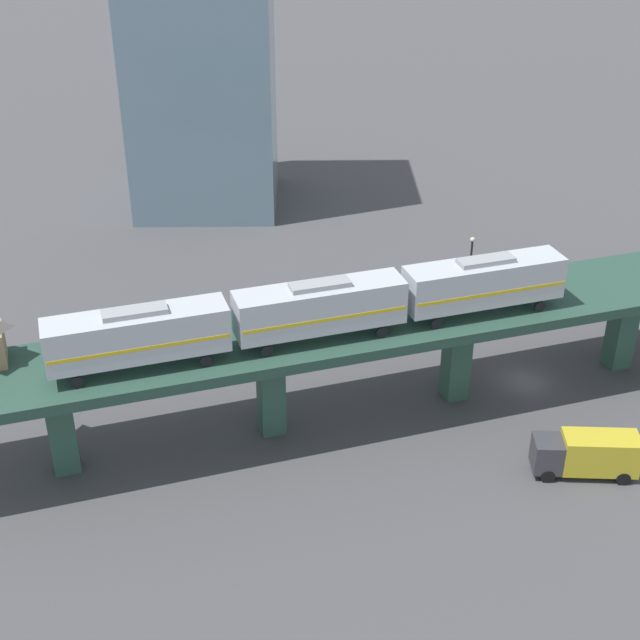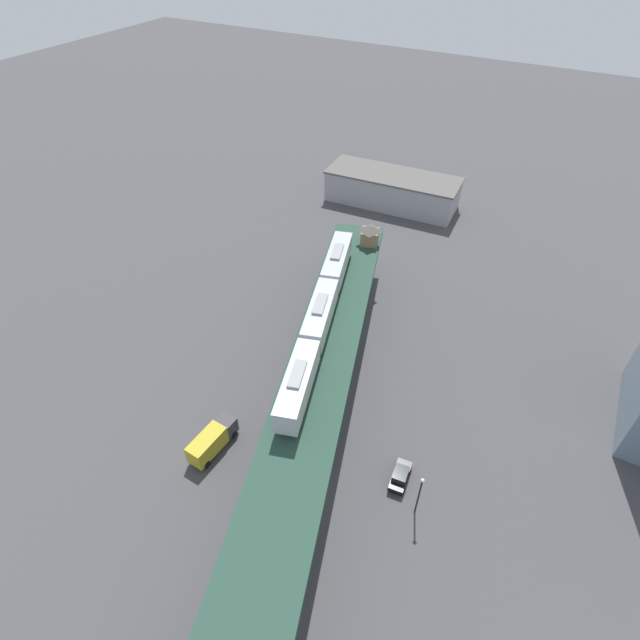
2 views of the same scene
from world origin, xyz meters
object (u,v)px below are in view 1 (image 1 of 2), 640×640
street_car_black (441,311)px  delivery_truck (587,453)px  street_lamp (470,265)px  office_tower (201,49)px  subway_train (320,307)px

street_car_black → delivery_truck: bearing=-162.3°
street_lamp → office_tower: size_ratio=0.19×
delivery_truck → street_lamp: (25.31, 4.17, 2.35)m
office_tower → subway_train: bearing=-165.1°
delivery_truck → street_car_black: bearing=17.7°
street_car_black → street_lamp: street_lamp is taller
subway_train → street_car_black: 22.70m
street_car_black → delivery_truck: 23.41m
delivery_truck → street_lamp: size_ratio=1.05×
subway_train → office_tower: size_ratio=1.01×
street_lamp → office_tower: office_tower is taller
delivery_truck → office_tower: (52.35, 31.01, 16.24)m
street_lamp → office_tower: 40.55m
subway_train → office_tower: (47.15, 12.54, 7.32)m
street_car_black → delivery_truck: delivery_truck is taller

